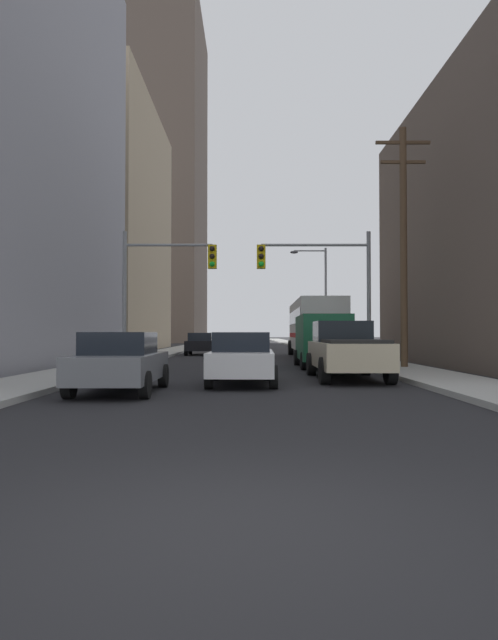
{
  "coord_description": "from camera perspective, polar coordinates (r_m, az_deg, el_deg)",
  "views": [
    {
      "loc": [
        0.1,
        -4.25,
        1.5
      ],
      "look_at": [
        0.0,
        34.61,
        2.42
      ],
      "focal_mm": 31.05,
      "sensor_mm": 36.0,
      "label": 1
    }
  ],
  "objects": [
    {
      "name": "building_left_far_tower",
      "position": [
        98.17,
        -10.2,
        14.17
      ],
      "size": [
        18.2,
        24.86,
        55.49
      ],
      "primitive_type": "cube",
      "color": "#66564C",
      "rests_on": "ground"
    },
    {
      "name": "sedan_white",
      "position": [
        16.12,
        -0.6,
        -3.94
      ],
      "size": [
        1.95,
        4.24,
        1.52
      ],
      "color": "white",
      "rests_on": "ground"
    },
    {
      "name": "traffic_signal_near_right",
      "position": [
        24.72,
        7.4,
        4.7
      ],
      "size": [
        5.05,
        0.44,
        6.0
      ],
      "color": "gray",
      "rests_on": "ground"
    },
    {
      "name": "traffic_signal_near_left",
      "position": [
        24.8,
        -8.51,
        4.59
      ],
      "size": [
        4.17,
        0.44,
        6.0
      ],
      "color": "gray",
      "rests_on": "ground"
    },
    {
      "name": "building_left_mid_office",
      "position": [
        53.24,
        -18.28,
        9.0
      ],
      "size": [
        16.16,
        21.51,
        22.01
      ],
      "primitive_type": "cube",
      "color": "tan",
      "rests_on": "ground"
    },
    {
      "name": "ground_plane",
      "position": [
        4.51,
        -1.24,
        -20.74
      ],
      "size": [
        400.0,
        400.0,
        0.0
      ],
      "primitive_type": "plane",
      "color": "black"
    },
    {
      "name": "pickup_truck_beige",
      "position": [
        18.26,
        10.13,
        -3.1
      ],
      "size": [
        2.2,
        5.42,
        1.9
      ],
      "color": "#C6B793",
      "rests_on": "ground"
    },
    {
      "name": "sedan_grey",
      "position": [
        14.26,
        -12.95,
        -4.24
      ],
      "size": [
        1.95,
        4.21,
        1.52
      ],
      "color": "slate",
      "rests_on": "ground"
    },
    {
      "name": "cargo_van_green",
      "position": [
        24.33,
        7.68,
        -1.84
      ],
      "size": [
        2.16,
        5.26,
        2.26
      ],
      "color": "#195938",
      "rests_on": "ground"
    },
    {
      "name": "sidewalk_left",
      "position": [
        54.62,
        -6.35,
        -2.84
      ],
      "size": [
        2.54,
        160.0,
        0.15
      ],
      "primitive_type": "cube",
      "color": "#9E9E99",
      "rests_on": "ground"
    },
    {
      "name": "city_bus",
      "position": [
        34.0,
        6.95,
        -0.62
      ],
      "size": [
        2.76,
        11.55,
        3.4
      ],
      "color": "silver",
      "rests_on": "ground"
    },
    {
      "name": "sedan_black",
      "position": [
        38.13,
        -4.83,
        -2.44
      ],
      "size": [
        1.95,
        4.21,
        1.52
      ],
      "color": "black",
      "rests_on": "ground"
    },
    {
      "name": "street_lamp_right",
      "position": [
        39.25,
        7.46,
        3.13
      ],
      "size": [
        2.58,
        0.32,
        7.5
      ],
      "color": "gray",
      "rests_on": "ground"
    },
    {
      "name": "utility_pole_right",
      "position": [
        23.31,
        15.79,
        7.78
      ],
      "size": [
        2.2,
        0.28,
        9.8
      ],
      "color": "brown",
      "rests_on": "ground"
    },
    {
      "name": "sidewalk_right",
      "position": [
        54.6,
        6.44,
        -2.84
      ],
      "size": [
        2.54,
        160.0,
        0.15
      ],
      "primitive_type": "cube",
      "color": "#9E9E99",
      "rests_on": "ground"
    }
  ]
}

